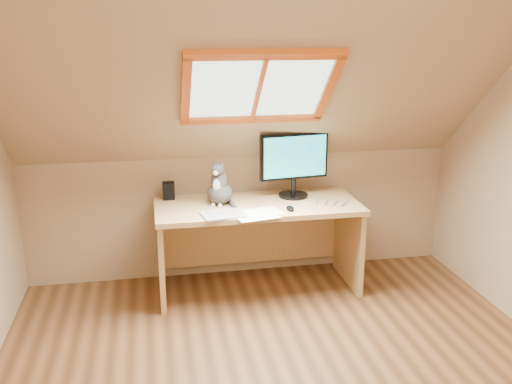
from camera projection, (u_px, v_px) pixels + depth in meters
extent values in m
cube|color=tan|center=(242.00, 215.00, 4.75)|extent=(3.50, 0.02, 1.00)
cube|color=tan|center=(261.00, 77.00, 3.68)|extent=(3.50, 1.56, 1.41)
cube|color=#B2E0CC|center=(258.00, 86.00, 3.78)|extent=(0.90, 0.53, 0.48)
cube|color=#C05512|center=(258.00, 86.00, 3.78)|extent=(1.02, 0.64, 0.59)
cube|color=tan|center=(258.00, 206.00, 4.36)|extent=(1.56, 0.68, 0.04)
cube|color=tan|center=(161.00, 256.00, 4.32)|extent=(0.04, 0.61, 0.67)
cube|color=tan|center=(349.00, 243.00, 4.59)|extent=(0.04, 0.61, 0.67)
cube|color=tan|center=(250.00, 235.00, 4.75)|extent=(1.46, 0.03, 0.47)
cylinder|color=black|center=(293.00, 195.00, 4.53)|extent=(0.23, 0.23, 0.02)
cylinder|color=black|center=(293.00, 186.00, 4.51)|extent=(0.04, 0.04, 0.13)
cube|color=black|center=(294.00, 156.00, 4.44)|extent=(0.55, 0.11, 0.36)
cube|color=#045DB4|center=(295.00, 157.00, 4.41)|extent=(0.51, 0.07, 0.32)
ellipsoid|color=#484240|center=(220.00, 193.00, 4.33)|extent=(0.27, 0.29, 0.17)
ellipsoid|color=#484240|center=(219.00, 181.00, 4.29)|extent=(0.17, 0.17, 0.18)
ellipsoid|color=silver|center=(217.00, 186.00, 4.25)|extent=(0.07, 0.06, 0.10)
ellipsoid|color=#484240|center=(217.00, 170.00, 4.23)|extent=(0.13, 0.12, 0.09)
sphere|color=silver|center=(216.00, 173.00, 4.19)|extent=(0.04, 0.04, 0.04)
cone|color=#484240|center=(214.00, 163.00, 4.24)|extent=(0.06, 0.06, 0.06)
cone|color=#484240|center=(222.00, 163.00, 4.22)|extent=(0.06, 0.05, 0.06)
cube|color=black|center=(169.00, 191.00, 4.45)|extent=(0.09, 0.09, 0.13)
cube|color=#B2B2B7|center=(223.00, 214.00, 4.08)|extent=(0.33, 0.26, 0.01)
ellipsoid|color=black|center=(290.00, 208.00, 4.19)|extent=(0.06, 0.10, 0.03)
cube|color=white|center=(253.00, 215.00, 4.09)|extent=(0.33, 0.27, 0.00)
cube|color=white|center=(253.00, 214.00, 4.09)|extent=(0.32, 0.24, 0.00)
cube|color=white|center=(253.00, 214.00, 4.09)|extent=(0.35, 0.30, 0.00)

